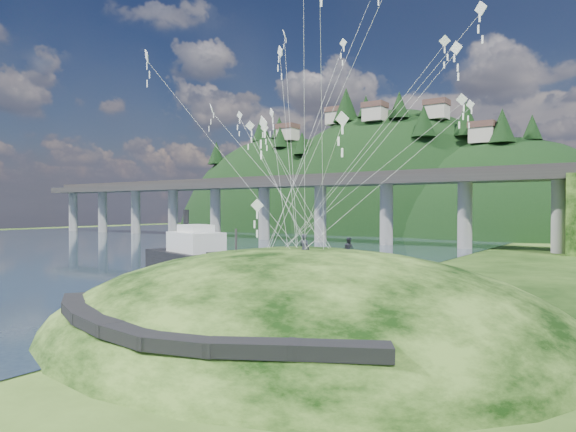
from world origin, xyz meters
The scene contains 10 objects.
ground centered at (0.00, 0.00, 0.00)m, with size 320.00×320.00×0.00m, color black.
water centered at (-72.00, 30.00, 0.01)m, with size 240.00×240.00×0.00m, color #32475C.
grass_hill centered at (8.00, 2.00, -1.50)m, with size 36.00×32.00×13.00m.
footpath centered at (7.46, -9.74, 2.08)m, with size 22.29×5.84×0.83m.
bridge centered at (-26.46, 70.07, 9.70)m, with size 160.00×11.00×15.00m.
far_ridge centered at (-43.58, 122.17, -7.44)m, with size 153.00×70.00×94.50m.
work_barge centered at (-13.95, 15.84, 1.85)m, with size 21.83×11.62×7.37m.
wooden_dock centered at (-8.32, 8.21, 0.41)m, with size 13.13×3.88×0.93m.
kite_flyers centered at (9.21, 3.00, 5.80)m, with size 2.33×3.64×2.06m.
kite_swarm centered at (8.27, 3.98, 17.05)m, with size 20.03×16.85×21.58m.
Camera 1 is at (26.13, -25.75, 7.68)m, focal length 32.00 mm.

